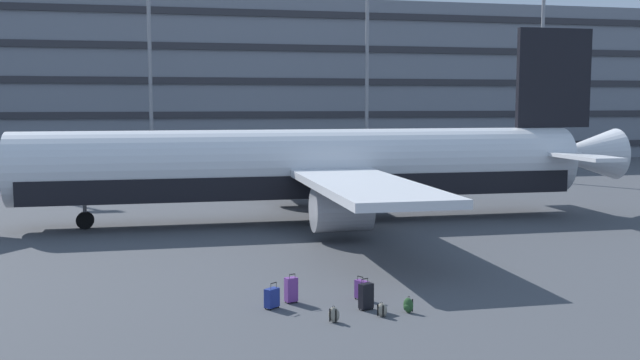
% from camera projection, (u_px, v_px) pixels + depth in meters
% --- Properties ---
extents(ground_plane, '(600.00, 600.00, 0.00)m').
position_uv_depth(ground_plane, '(374.00, 222.00, 39.89)').
color(ground_plane, '#424449').
extents(terminal_structure, '(171.52, 18.61, 17.55)m').
position_uv_depth(terminal_structure, '(255.00, 83.00, 85.24)').
color(terminal_structure, slate).
rests_on(terminal_structure, ground_plane).
extents(airliner, '(37.09, 29.77, 10.84)m').
position_uv_depth(airliner, '(313.00, 167.00, 40.01)').
color(airliner, silver).
rests_on(airliner, ground_plane).
extents(light_mast_center_left, '(1.80, 0.50, 22.09)m').
position_uv_depth(light_mast_center_left, '(149.00, 36.00, 67.89)').
color(light_mast_center_left, gray).
rests_on(light_mast_center_left, ground_plane).
extents(light_mast_center_right, '(1.80, 0.50, 26.17)m').
position_uv_depth(light_mast_center_right, '(367.00, 19.00, 72.32)').
color(light_mast_center_right, gray).
rests_on(light_mast_center_right, ground_plane).
extents(light_mast_right, '(1.80, 0.50, 22.54)m').
position_uv_depth(light_mast_right, '(542.00, 41.00, 76.75)').
color(light_mast_right, gray).
rests_on(light_mast_right, ground_plane).
extents(suitcase_large, '(0.43, 0.52, 0.81)m').
position_uv_depth(suitcase_large, '(362.00, 289.00, 24.13)').
color(suitcase_large, '#72388C').
rests_on(suitcase_large, ground_plane).
extents(suitcase_teal, '(0.53, 0.50, 0.86)m').
position_uv_depth(suitcase_teal, '(272.00, 298.00, 23.12)').
color(suitcase_teal, navy).
rests_on(suitcase_teal, ground_plane).
extents(suitcase_scuffed, '(0.45, 0.37, 0.98)m').
position_uv_depth(suitcase_scuffed, '(291.00, 289.00, 23.78)').
color(suitcase_scuffed, '#72388C').
rests_on(suitcase_scuffed, ground_plane).
extents(suitcase_black, '(0.51, 0.41, 1.00)m').
position_uv_depth(suitcase_black, '(366.00, 296.00, 22.99)').
color(suitcase_black, black).
rests_on(suitcase_black, ground_plane).
extents(backpack_laid_flat, '(0.37, 0.40, 0.48)m').
position_uv_depth(backpack_laid_flat, '(382.00, 310.00, 22.25)').
color(backpack_laid_flat, gray).
rests_on(backpack_laid_flat, ground_plane).
extents(backpack_purple, '(0.39, 0.36, 0.52)m').
position_uv_depth(backpack_purple, '(334.00, 315.00, 21.68)').
color(backpack_purple, gray).
rests_on(backpack_purple, ground_plane).
extents(backpack_silver, '(0.35, 0.40, 0.52)m').
position_uv_depth(backpack_silver, '(408.00, 306.00, 22.67)').
color(backpack_silver, '#264C26').
rests_on(backpack_silver, ground_plane).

